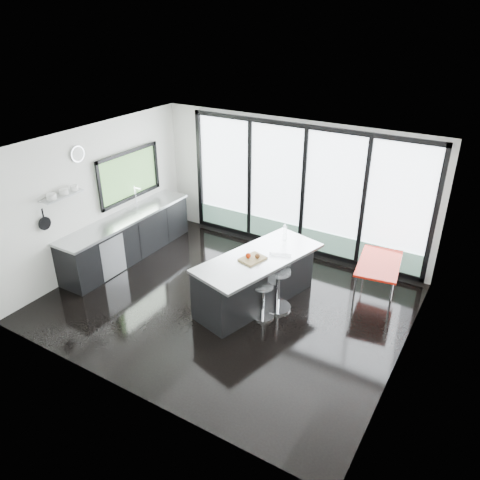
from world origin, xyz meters
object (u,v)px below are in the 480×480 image
Objects in this scene: bar_stool_near at (263,301)px; red_table at (377,278)px; island at (255,278)px; bar_stool_far at (278,289)px.

bar_stool_near is 2.21m from red_table.
red_table is at bearing 37.67° from island.
island is 2.24m from red_table.
bar_stool_far is at bearing 4.28° from island.
red_table reaches higher than bar_stool_near.
bar_stool_near is at bearing -126.54° from bar_stool_far.
island is 2.03× the size of red_table.
red_table is (1.34, 1.33, -0.05)m from bar_stool_far.
bar_stool_near is 0.51× the size of red_table.
bar_stool_far is (0.10, 0.35, 0.07)m from bar_stool_near.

